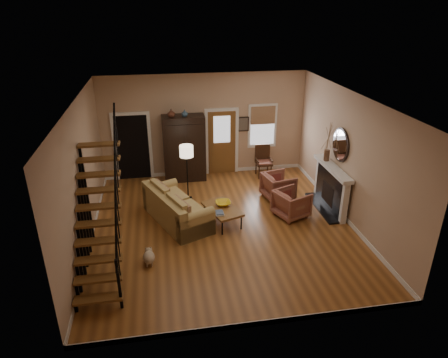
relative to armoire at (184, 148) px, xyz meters
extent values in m
plane|color=#955826|center=(0.70, -3.15, -1.05)|extent=(7.00, 7.00, 0.00)
plane|color=white|center=(0.70, -3.15, 2.25)|extent=(7.00, 7.00, 0.00)
cube|color=tan|center=(0.70, 0.35, 0.60)|extent=(6.50, 0.04, 3.30)
cube|color=tan|center=(-2.55, -3.15, 0.60)|extent=(0.04, 7.00, 3.30)
cube|color=tan|center=(3.95, -3.15, 0.60)|extent=(0.04, 7.00, 3.30)
cube|color=black|center=(-1.60, 0.50, 0.00)|extent=(1.00, 0.36, 2.10)
cube|color=brown|center=(1.25, 0.33, 0.00)|extent=(0.90, 0.06, 2.10)
cube|color=silver|center=(2.60, 0.32, 0.50)|extent=(0.96, 0.06, 1.46)
cube|color=black|center=(3.83, -2.65, -0.48)|extent=(0.24, 1.60, 1.15)
cube|color=white|center=(3.77, -2.65, 0.15)|extent=(0.30, 1.95, 0.10)
cylinder|color=silver|center=(3.90, -2.65, 0.80)|extent=(0.05, 0.90, 0.90)
imported|color=#4C2619|center=(-0.35, -0.10, 1.17)|extent=(0.24, 0.24, 0.25)
imported|color=#334C60|center=(0.05, -0.10, 1.16)|extent=(0.20, 0.20, 0.21)
imported|color=gold|center=(0.77, -2.82, -0.56)|extent=(0.40, 0.40, 0.10)
imported|color=maroon|center=(2.59, -2.92, -0.68)|extent=(1.05, 1.04, 0.74)
imported|color=maroon|center=(2.56, -1.82, -0.67)|extent=(0.97, 0.96, 0.76)
camera|label=1|loc=(-0.76, -11.87, 4.27)|focal=32.00mm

